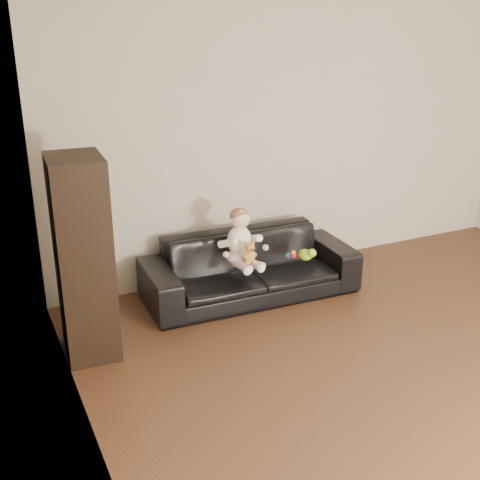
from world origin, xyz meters
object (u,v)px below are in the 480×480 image
sofa (250,266)px  teddy_bear (250,253)px  cabinet (83,259)px  baby (241,240)px  toy_blue_disc (291,255)px  toy_green (305,255)px  toy_rattle (293,255)px

sofa → teddy_bear: teddy_bear is taller
cabinet → baby: size_ratio=3.00×
cabinet → baby: bearing=13.4°
cabinet → toy_blue_disc: bearing=10.2°
cabinet → toy_blue_disc: 1.91m
teddy_bear → toy_blue_disc: size_ratio=2.00×
toy_green → toy_rattle: toy_green is taller
baby → toy_rattle: 0.52m
baby → sofa: bearing=22.1°
teddy_bear → baby: bearing=89.1°
toy_blue_disc → teddy_bear: bearing=-165.0°
baby → toy_blue_disc: bearing=-16.9°
teddy_bear → toy_blue_disc: teddy_bear is taller
baby → teddy_bear: 0.16m
toy_green → toy_blue_disc: size_ratio=1.46×
sofa → toy_green: (0.41, -0.26, 0.14)m
baby → teddy_bear: bearing=-100.5°
cabinet → teddy_bear: bearing=7.2°
teddy_bear → toy_green: teddy_bear is taller
toy_blue_disc → toy_green: bearing=-63.9°
teddy_bear → toy_rattle: (0.47, 0.07, -0.13)m
baby → cabinet: bearing=175.5°
sofa → baby: bearing=-141.3°
toy_green → toy_blue_disc: (-0.07, 0.14, -0.04)m
cabinet → toy_rattle: bearing=8.5°
sofa → teddy_bear: 0.38m
cabinet → teddy_bear: cabinet is taller
teddy_bear → toy_rattle: teddy_bear is taller
toy_green → teddy_bear: bearing=179.3°
baby → teddy_bear: baby is taller
toy_rattle → toy_green: bearing=-46.1°
baby → toy_green: (0.56, -0.16, -0.17)m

